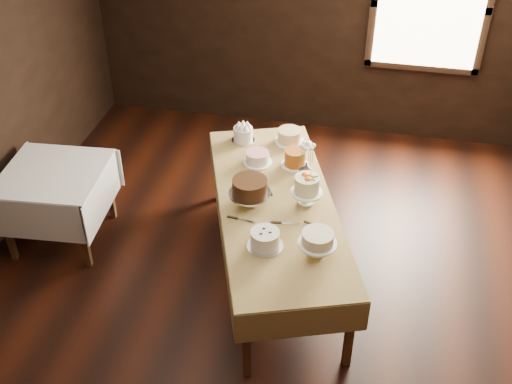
{
  "coord_description": "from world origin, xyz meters",
  "views": [
    {
      "loc": [
        0.85,
        -3.77,
        3.92
      ],
      "look_at": [
        0.0,
        0.2,
        0.95
      ],
      "focal_mm": 43.92,
      "sensor_mm": 36.0,
      "label": 1
    }
  ],
  "objects_px": {
    "display_table": "(276,207)",
    "cake_caramel": "(295,158)",
    "cake_speckled": "(289,136)",
    "cake_server_a": "(291,223)",
    "cake_meringue": "(243,135)",
    "cake_server_e": "(246,221)",
    "cake_cream": "(317,244)",
    "cake_flowers": "(307,191)",
    "cake_swirl": "(265,240)",
    "cake_server_c": "(265,185)",
    "cake_server_b": "(323,228)",
    "side_table": "(54,180)",
    "flower_vase": "(306,170)",
    "cake_lattice": "(257,158)",
    "cake_chocolate": "(250,193)"
  },
  "relations": [
    {
      "from": "cake_flowers",
      "to": "cake_meringue",
      "type": "bearing_deg",
      "value": 130.58
    },
    {
      "from": "display_table",
      "to": "cake_swirl",
      "type": "relative_size",
      "value": 8.48
    },
    {
      "from": "display_table",
      "to": "cake_caramel",
      "type": "height_order",
      "value": "cake_caramel"
    },
    {
      "from": "cake_caramel",
      "to": "cake_server_e",
      "type": "xyz_separation_m",
      "value": [
        -0.25,
        -0.88,
        -0.07
      ]
    },
    {
      "from": "cake_speckled",
      "to": "side_table",
      "type": "bearing_deg",
      "value": -154.47
    },
    {
      "from": "cake_server_c",
      "to": "cake_server_b",
      "type": "bearing_deg",
      "value": -163.62
    },
    {
      "from": "cake_flowers",
      "to": "cake_server_a",
      "type": "relative_size",
      "value": 1.14
    },
    {
      "from": "cake_swirl",
      "to": "cake_server_c",
      "type": "xyz_separation_m",
      "value": [
        -0.16,
        0.79,
        -0.06
      ]
    },
    {
      "from": "cake_lattice",
      "to": "cake_server_a",
      "type": "distance_m",
      "value": 0.93
    },
    {
      "from": "cake_cream",
      "to": "cake_server_b",
      "type": "bearing_deg",
      "value": 88.42
    },
    {
      "from": "display_table",
      "to": "cake_chocolate",
      "type": "height_order",
      "value": "cake_chocolate"
    },
    {
      "from": "display_table",
      "to": "flower_vase",
      "type": "height_order",
      "value": "flower_vase"
    },
    {
      "from": "cake_speckled",
      "to": "cake_swirl",
      "type": "distance_m",
      "value": 1.54
    },
    {
      "from": "cake_flowers",
      "to": "cake_swirl",
      "type": "height_order",
      "value": "cake_flowers"
    },
    {
      "from": "side_table",
      "to": "cake_server_e",
      "type": "distance_m",
      "value": 1.89
    },
    {
      "from": "cake_speckled",
      "to": "cake_server_a",
      "type": "height_order",
      "value": "cake_speckled"
    },
    {
      "from": "display_table",
      "to": "flower_vase",
      "type": "distance_m",
      "value": 0.48
    },
    {
      "from": "cake_speckled",
      "to": "cake_caramel",
      "type": "xyz_separation_m",
      "value": [
        0.11,
        -0.39,
        0.01
      ]
    },
    {
      "from": "cake_speckled",
      "to": "cake_cream",
      "type": "xyz_separation_m",
      "value": [
        0.47,
        -1.54,
        0.03
      ]
    },
    {
      "from": "cake_lattice",
      "to": "cake_server_e",
      "type": "height_order",
      "value": "cake_lattice"
    },
    {
      "from": "cake_chocolate",
      "to": "flower_vase",
      "type": "xyz_separation_m",
      "value": [
        0.4,
        0.5,
        -0.05
      ]
    },
    {
      "from": "cake_flowers",
      "to": "cake_swirl",
      "type": "bearing_deg",
      "value": -110.32
    },
    {
      "from": "side_table",
      "to": "cake_chocolate",
      "type": "bearing_deg",
      "value": -2.69
    },
    {
      "from": "cake_server_a",
      "to": "cake_server_e",
      "type": "height_order",
      "value": "same"
    },
    {
      "from": "side_table",
      "to": "cake_speckled",
      "type": "relative_size",
      "value": 3.21
    },
    {
      "from": "cake_server_c",
      "to": "cake_speckled",
      "type": "bearing_deg",
      "value": -39.85
    },
    {
      "from": "cake_speckled",
      "to": "cake_server_a",
      "type": "relative_size",
      "value": 1.25
    },
    {
      "from": "cake_lattice",
      "to": "cake_cream",
      "type": "bearing_deg",
      "value": -58.29
    },
    {
      "from": "cake_server_e",
      "to": "cake_cream",
      "type": "bearing_deg",
      "value": -16.94
    },
    {
      "from": "cake_server_b",
      "to": "cake_server_c",
      "type": "distance_m",
      "value": 0.75
    },
    {
      "from": "display_table",
      "to": "cake_cream",
      "type": "height_order",
      "value": "cake_cream"
    },
    {
      "from": "cake_server_b",
      "to": "flower_vase",
      "type": "relative_size",
      "value": 1.75
    },
    {
      "from": "cake_speckled",
      "to": "cake_meringue",
      "type": "bearing_deg",
      "value": -171.13
    },
    {
      "from": "cake_meringue",
      "to": "cake_server_e",
      "type": "bearing_deg",
      "value": -75.83
    },
    {
      "from": "cake_server_a",
      "to": "cake_server_b",
      "type": "distance_m",
      "value": 0.26
    },
    {
      "from": "cake_cream",
      "to": "cake_lattice",
      "type": "bearing_deg",
      "value": 121.71
    },
    {
      "from": "cake_server_b",
      "to": "flower_vase",
      "type": "xyz_separation_m",
      "value": [
        -0.24,
        0.7,
        0.06
      ]
    },
    {
      "from": "side_table",
      "to": "cake_swirl",
      "type": "bearing_deg",
      "value": -15.89
    },
    {
      "from": "cake_speckled",
      "to": "cake_caramel",
      "type": "distance_m",
      "value": 0.41
    },
    {
      "from": "cake_lattice",
      "to": "cake_flowers",
      "type": "xyz_separation_m",
      "value": [
        0.52,
        -0.51,
        0.07
      ]
    },
    {
      "from": "cake_swirl",
      "to": "cake_server_a",
      "type": "xyz_separation_m",
      "value": [
        0.15,
        0.32,
        -0.06
      ]
    },
    {
      "from": "cake_meringue",
      "to": "cake_cream",
      "type": "relative_size",
      "value": 0.75
    },
    {
      "from": "cake_server_b",
      "to": "cake_server_e",
      "type": "relative_size",
      "value": 1.0
    },
    {
      "from": "cake_cream",
      "to": "cake_server_c",
      "type": "bearing_deg",
      "value": 125.37
    },
    {
      "from": "cake_server_b",
      "to": "cake_cream",
      "type": "bearing_deg",
      "value": -71.46
    },
    {
      "from": "cake_swirl",
      "to": "cake_server_b",
      "type": "distance_m",
      "value": 0.51
    },
    {
      "from": "cake_speckled",
      "to": "cake_server_a",
      "type": "xyz_separation_m",
      "value": [
        0.22,
        -1.23,
        -0.06
      ]
    },
    {
      "from": "cake_flowers",
      "to": "cake_cream",
      "type": "relative_size",
      "value": 0.92
    },
    {
      "from": "cake_lattice",
      "to": "cake_chocolate",
      "type": "relative_size",
      "value": 0.66
    },
    {
      "from": "cake_chocolate",
      "to": "cake_lattice",
      "type": "bearing_deg",
      "value": 96.11
    }
  ]
}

